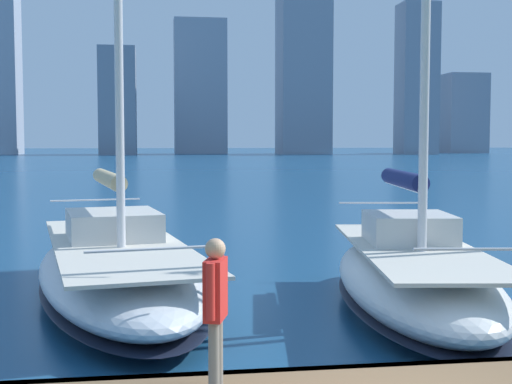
# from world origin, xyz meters

# --- Properties ---
(city_skyline) EXTENTS (168.39, 24.21, 50.62)m
(city_skyline) POSITION_xyz_m (3.05, -160.36, 18.40)
(city_skyline) COLOR gray
(city_skyline) RESTS_ON ground
(sailboat_navy) EXTENTS (3.63, 8.03, 10.42)m
(sailboat_navy) POSITION_xyz_m (-2.39, -5.95, 0.71)
(sailboat_navy) COLOR white
(sailboat_navy) RESTS_ON ground
(sailboat_tan) EXTENTS (4.50, 9.82, 12.54)m
(sailboat_tan) POSITION_xyz_m (3.04, -7.73, 0.69)
(sailboat_tan) COLOR silver
(sailboat_tan) RESTS_ON ground
(person_red_shirt) EXTENTS (0.29, 0.57, 1.58)m
(person_red_shirt) POSITION_xyz_m (1.72, -0.76, 1.55)
(person_red_shirt) COLOR gray
(person_red_shirt) RESTS_ON dock_pier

